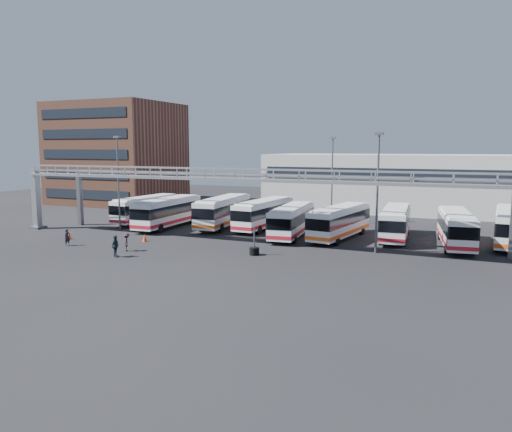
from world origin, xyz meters
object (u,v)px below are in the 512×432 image
at_px(pedestrian_d, 115,246).
at_px(cone_left, 69,236).
at_px(bus_4, 264,213).
at_px(bus_9, 511,226).
at_px(light_pole_back, 332,175).
at_px(bus_1, 146,208).
at_px(light_pole_mid, 378,186).
at_px(pedestrian_c, 127,242).
at_px(bus_3, 223,211).
at_px(bus_7, 395,222).
at_px(bus_8, 456,227).
at_px(bus_6, 340,221).
at_px(light_pole_left, 118,178).
at_px(bus_5, 292,220).
at_px(pedestrian_a, 67,237).
at_px(cone_right, 145,238).
at_px(tire_stack, 254,250).
at_px(bus_2, 168,211).

relative_size(pedestrian_d, cone_left, 2.58).
bearing_deg(pedestrian_d, bus_4, -29.88).
bearing_deg(bus_9, light_pole_back, 162.97).
distance_m(bus_1, cone_left, 12.45).
height_order(light_pole_mid, pedestrian_c, light_pole_mid).
bearing_deg(light_pole_mid, pedestrian_c, -158.21).
relative_size(bus_3, bus_7, 1.08).
height_order(bus_3, bus_7, bus_3).
bearing_deg(cone_left, bus_4, 41.84).
relative_size(bus_8, bus_9, 0.97).
bearing_deg(bus_4, bus_6, -12.18).
xyz_separation_m(bus_1, bus_7, (29.16, 0.55, 0.01)).
height_order(light_pole_left, bus_4, light_pole_left).
height_order(light_pole_left, bus_9, light_pole_left).
bearing_deg(cone_left, bus_6, 24.32).
xyz_separation_m(light_pole_mid, bus_5, (-9.18, 4.42, -3.97)).
height_order(bus_8, pedestrian_a, bus_8).
xyz_separation_m(bus_4, pedestrian_c, (-6.26, -15.87, -1.00)).
bearing_deg(light_pole_mid, bus_9, 38.02).
xyz_separation_m(pedestrian_d, cone_left, (-9.52, 4.64, -0.56)).
bearing_deg(cone_right, bus_3, 75.20).
bearing_deg(cone_right, light_pole_back, 54.45).
distance_m(light_pole_mid, bus_7, 8.30).
distance_m(bus_8, pedestrian_a, 35.60).
distance_m(bus_6, pedestrian_d, 21.55).
relative_size(bus_4, pedestrian_a, 6.93).
bearing_deg(cone_left, bus_7, 23.73).
bearing_deg(cone_right, light_pole_mid, 9.68).
height_order(bus_7, pedestrian_d, bus_7).
distance_m(light_pole_left, pedestrian_d, 15.04).
xyz_separation_m(bus_9, cone_left, (-39.54, -14.02, -1.51)).
bearing_deg(pedestrian_d, light_pole_back, -36.86).
relative_size(bus_8, tire_stack, 4.58).
xyz_separation_m(light_pole_left, pedestrian_a, (1.43, -9.20, -4.95)).
relative_size(bus_6, bus_7, 1.03).
relative_size(light_pole_back, bus_8, 0.94).
bearing_deg(pedestrian_a, bus_6, -45.89).
bearing_deg(pedestrian_a, tire_stack, -66.85).
relative_size(light_pole_mid, bus_8, 0.94).
xyz_separation_m(bus_9, tire_stack, (-19.87, -13.32, -1.46)).
distance_m(bus_3, bus_5, 9.68).
bearing_deg(bus_4, pedestrian_d, -103.84).
height_order(light_pole_back, bus_9, light_pole_back).
xyz_separation_m(bus_9, cone_right, (-32.02, -12.00, -1.50)).
height_order(cone_right, tire_stack, tire_stack).
bearing_deg(cone_left, pedestrian_a, -48.22).
relative_size(light_pole_left, light_pole_mid, 1.00).
xyz_separation_m(light_pole_left, bus_2, (3.97, 3.46, -3.88)).
height_order(bus_8, cone_right, bus_8).
xyz_separation_m(bus_2, tire_stack, (14.86, -9.41, -1.45)).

